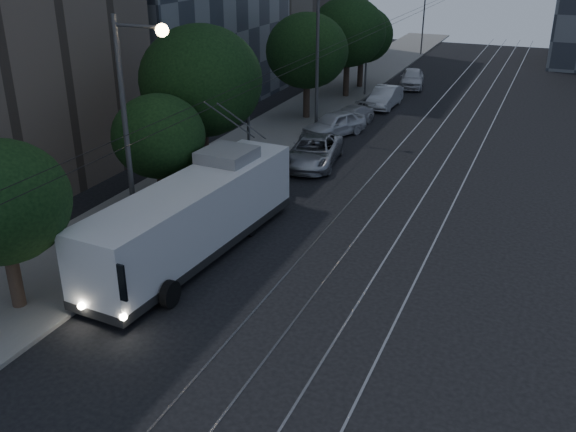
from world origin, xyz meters
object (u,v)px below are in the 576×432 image
Objects in this scene: car_white_b at (350,117)px; car_white_c at (385,97)px; streetlamp_near at (133,116)px; streetlamp_far at (325,25)px; car_white_d at (412,78)px; car_white_a at (334,124)px; trolleybus at (196,216)px; pickup_silver at (314,151)px.

car_white_b is 5.73m from car_white_c.
streetlamp_far is (0.63, 18.07, 1.13)m from streetlamp_near.
car_white_c is at bearing 84.74° from streetlamp_near.
car_white_c is at bearing -101.98° from car_white_d.
car_white_c is 26.67m from streetlamp_near.
streetlamp_far is at bearing -101.18° from car_white_c.
car_white_a is at bearing 85.37° from streetlamp_near.
streetlamp_near is 18.12m from streetlamp_far.
streetlamp_near is at bearing -154.05° from trolleybus.
pickup_silver is 13.43m from streetlamp_near.
car_white_d is (0.50, 21.04, 0.01)m from pickup_silver.
car_white_d is 0.40× the size of streetlamp_far.
pickup_silver is at bearing -101.02° from car_white_d.
streetlamp_far is at bearing 97.17° from pickup_silver.
car_white_b is (0.19, 2.58, -0.14)m from car_white_a.
streetlamp_far is at bearing -107.36° from car_white_d.
streetlamp_near is (-2.41, -26.15, 4.70)m from car_white_c.
car_white_c is (0.77, 5.68, 0.12)m from car_white_b.
car_white_a is 0.40× the size of streetlamp_far.
trolleybus reaches higher than car_white_b.
car_white_d is at bearing 92.62° from trolleybus.
car_white_d is (1.25, 15.54, -0.00)m from car_white_a.
pickup_silver is 8.28m from streetlamp_far.
car_white_b is at bearing -104.34° from car_white_d.
pickup_silver is 1.27× the size of car_white_b.
car_white_a reaches higher than car_white_d.
car_white_a is (-0.76, 5.50, 0.01)m from pickup_silver.
streetlamp_far is (-2.07, -15.35, 5.81)m from car_white_d.
pickup_silver is 1.21× the size of car_white_a.
car_white_b is (-0.22, 19.72, -0.98)m from trolleybus.
trolleybus is 18.07m from streetlamp_far.
car_white_d is 16.55m from streetlamp_far.
streetlamp_far is (-1.58, 5.68, 5.82)m from pickup_silver.
car_white_d is at bearing 98.26° from car_white_b.
pickup_silver is at bearing -73.09° from car_white_b.
streetlamp_near is at bearing -104.29° from car_white_d.
pickup_silver is at bearing -89.60° from car_white_c.
car_white_c is at bearing 92.86° from trolleybus.
car_white_c is (0.55, 25.40, -0.85)m from trolleybus.
trolleybus is at bearing -100.00° from pickup_silver.
pickup_silver reaches higher than car_white_b.
car_white_d reaches higher than car_white_b.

